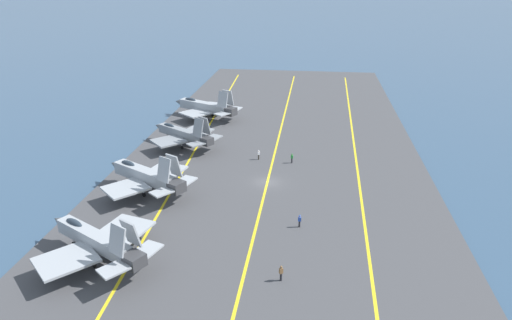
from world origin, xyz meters
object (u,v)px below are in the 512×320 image
(parked_jet_nearest, at_px, (96,240))
(parked_jet_third, at_px, (183,134))
(crew_green_vest, at_px, (292,158))
(crew_brown_vest, at_px, (281,272))
(crew_blue_vest, at_px, (300,220))
(parked_jet_second, at_px, (146,175))
(parked_jet_fourth, at_px, (205,107))
(crew_white_vest, at_px, (259,154))

(parked_jet_nearest, distance_m, parked_jet_third, 36.29)
(parked_jet_third, distance_m, crew_green_vest, 21.02)
(crew_brown_vest, bearing_deg, parked_jet_third, 29.34)
(crew_blue_vest, bearing_deg, crew_green_vest, 5.89)
(parked_jet_nearest, distance_m, parked_jet_second, 17.18)
(parked_jet_fourth, xyz_separation_m, crew_white_vest, (-22.85, -14.81, -1.56))
(parked_jet_third, bearing_deg, crew_green_vest, -104.66)
(parked_jet_third, xyz_separation_m, crew_green_vest, (-5.30, -20.28, -1.57))
(parked_jet_third, height_order, parked_jet_fourth, parked_jet_fourth)
(parked_jet_nearest, relative_size, crew_white_vest, 8.83)
(crew_brown_vest, xyz_separation_m, crew_green_vest, (32.01, 0.70, -0.06))
(crew_blue_vest, bearing_deg, crew_brown_vest, 172.56)
(parked_jet_fourth, height_order, crew_brown_vest, parked_jet_fourth)
(parked_jet_nearest, height_order, crew_brown_vest, parked_jet_nearest)
(crew_blue_vest, relative_size, crew_green_vest, 0.99)
(parked_jet_second, relative_size, crew_brown_vest, 8.30)
(parked_jet_second, relative_size, crew_green_vest, 8.84)
(crew_white_vest, distance_m, crew_brown_vest, 33.44)
(parked_jet_third, distance_m, crew_white_vest, 15.28)
(crew_blue_vest, xyz_separation_m, crew_green_vest, (20.87, 2.15, 0.01))
(crew_white_vest, relative_size, crew_green_vest, 1.01)
(crew_blue_vest, distance_m, crew_green_vest, 20.98)
(parked_jet_fourth, height_order, crew_blue_vest, parked_jet_fourth)
(crew_blue_vest, height_order, crew_green_vest, crew_green_vest)
(parked_jet_third, relative_size, crew_green_vest, 8.58)
(parked_jet_fourth, bearing_deg, parked_jet_second, -179.80)
(parked_jet_nearest, distance_m, crew_white_vest, 34.79)
(crew_green_vest, bearing_deg, parked_jet_third, 75.34)
(crew_blue_vest, bearing_deg, parked_jet_fourth, 27.04)
(parked_jet_nearest, distance_m, parked_jet_fourth, 54.63)
(parked_jet_fourth, xyz_separation_m, crew_brown_vest, (-55.66, -21.27, -1.51))
(parked_jet_nearest, bearing_deg, crew_white_vest, -23.89)
(parked_jet_third, relative_size, crew_brown_vest, 8.05)
(parked_jet_nearest, xyz_separation_m, crew_white_vest, (31.78, -14.07, -1.61))
(parked_jet_nearest, relative_size, parked_jet_fourth, 0.92)
(crew_brown_vest, bearing_deg, crew_green_vest, 1.25)
(parked_jet_second, bearing_deg, crew_white_vest, -45.14)
(crew_brown_vest, bearing_deg, crew_blue_vest, -7.44)
(parked_jet_second, relative_size, crew_blue_vest, 8.97)
(parked_jet_second, bearing_deg, crew_blue_vest, -107.37)
(parked_jet_nearest, distance_m, crew_brown_vest, 20.62)
(parked_jet_nearest, xyz_separation_m, parked_jet_fourth, (54.62, 0.74, -0.05))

